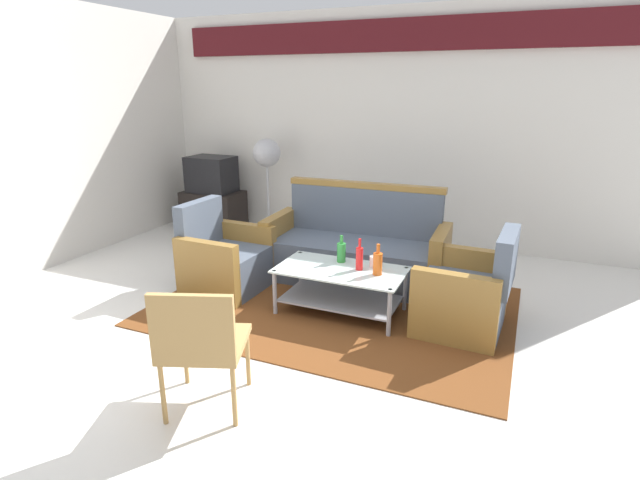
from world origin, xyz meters
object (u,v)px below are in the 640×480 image
wicker_chair (200,340)px  coffee_table (341,284)px  cup (374,262)px  bottle_green (341,252)px  couch (356,251)px  bottle_red (359,258)px  tv_stand (214,210)px  pedestal_fan (267,159)px  television (212,174)px  armchair_left (225,261)px  bottle_orange (378,263)px  armchair_right (466,296)px

wicker_chair → coffee_table: bearing=60.5°
cup → bottle_green: bearing=177.2°
couch → bottle_red: size_ratio=6.55×
tv_stand → pedestal_fan: bearing=3.4°
couch → television: bearing=-24.9°
coffee_table → armchair_left: bearing=177.5°
armchair_left → tv_stand: bearing=-140.7°
bottle_green → cup: (0.31, -0.02, -0.04)m
bottle_orange → television: 3.45m
armchair_left → armchair_right: 2.27m
couch → armchair_left: (-1.10, -0.73, -0.03)m
coffee_table → tv_stand: tv_stand is taller
television → wicker_chair: bearing=125.2°
television → coffee_table: bearing=146.0°
armchair_right → wicker_chair: bearing=146.0°
armchair_left → bottle_green: size_ratio=3.47×
armchair_left → coffee_table: armchair_left is taller
bottle_red → tv_stand: size_ratio=0.35×
armchair_right → couch: bearing=63.4°
pedestal_fan → wicker_chair: pedestal_fan is taller
tv_stand → television: size_ratio=1.31×
armchair_right → bottle_red: (-0.89, -0.08, 0.23)m
armchair_left → bottle_orange: size_ratio=3.19×
cup → coffee_table: bearing=-147.2°
bottle_orange → wicker_chair: bearing=-109.9°
bottle_orange → cup: (-0.08, 0.16, -0.05)m
television → pedestal_fan: bearing=-175.5°
couch → coffee_table: size_ratio=1.66×
couch → armchair_right: (1.17, -0.65, -0.03)m
tv_stand → pedestal_fan: (0.84, 0.05, 0.75)m
armchair_left → cup: bearing=95.8°
cup → wicker_chair: (-0.51, -1.78, 0.03)m
armchair_right → cup: size_ratio=8.50×
bottle_green → bottle_orange: bottle_orange is taller
couch → tv_stand: couch is taller
coffee_table → wicker_chair: size_ratio=1.31×
coffee_table → bottle_green: size_ratio=4.48×
armchair_right → television: (-3.63, 1.70, 0.47)m
bottle_red → wicker_chair: bearing=-103.8°
television → bottle_green: bearing=148.0°
coffee_table → bottle_red: bottle_red is taller
couch → bottle_green: couch is taller
bottle_red → bottle_orange: 0.18m
bottle_orange → coffee_table: bearing=-179.8°
bottle_red → bottle_green: bottle_red is taller
tv_stand → television: bearing=88.7°
armchair_right → bottle_orange: (-0.71, -0.13, 0.22)m
bottle_red → television: bearing=147.0°
armchair_left → couch: bearing=125.2°
bottle_red → bottle_orange: (0.18, -0.05, -0.00)m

